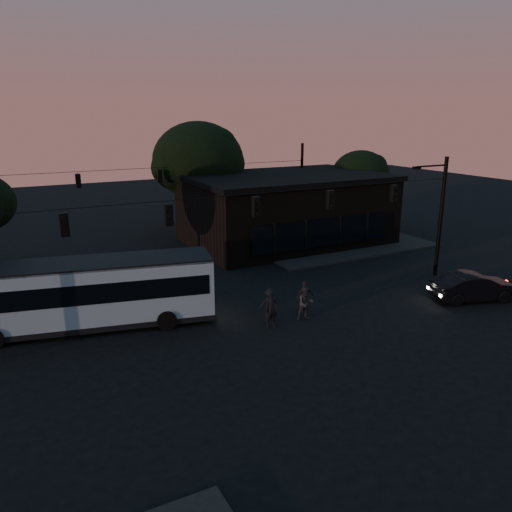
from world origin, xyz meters
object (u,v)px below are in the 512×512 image
car (475,287)px  pedestrian_a (271,309)px  building (286,208)px  pedestrian_b (306,303)px  pedestrian_c (305,296)px  pedestrian_d (270,303)px  bus (89,291)px

car → pedestrian_a: (-11.72, 2.12, 0.13)m
building → pedestrian_b: (-7.32, -14.11, -1.85)m
car → pedestrian_c: (-9.20, 3.01, 0.05)m
pedestrian_b → pedestrian_d: pedestrian_b is taller
pedestrian_b → building: bearing=74.1°
pedestrian_a → pedestrian_d: (0.46, 0.92, -0.11)m
bus → pedestrian_b: size_ratio=7.02×
pedestrian_d → pedestrian_c: bearing=-150.0°
car → pedestrian_b: (-9.75, 2.10, 0.08)m
pedestrian_a → pedestrian_b: 1.97m
building → pedestrian_d: (-8.83, -13.16, -1.92)m
bus → car: size_ratio=2.55×
pedestrian_d → building: bearing=-92.8°
building → bus: building is taller
bus → pedestrian_a: (7.74, -4.00, -0.95)m
building → car: 16.50m
building → car: bearing=-81.5°
building → car: size_ratio=3.26×
car → pedestrian_d: (-11.26, 3.04, 0.01)m
building → bus: bearing=-149.4°
pedestrian_c → pedestrian_d: bearing=-0.7°
bus → pedestrian_b: (9.71, -4.03, -1.00)m
bus → pedestrian_a: size_ratio=6.67×
building → pedestrian_b: bearing=-117.4°
pedestrian_c → bus: bearing=-16.7°
car → pedestrian_a: pedestrian_a is taller
building → bus: 19.81m
pedestrian_a → pedestrian_c: (2.52, 0.89, -0.08)m
pedestrian_b → pedestrian_d: 1.78m
bus → pedestrian_d: bus is taller
pedestrian_b → pedestrian_d: size_ratio=1.09×
pedestrian_b → bus: bearing=169.0°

